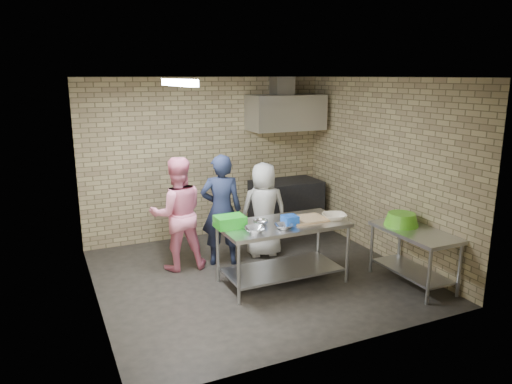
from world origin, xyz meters
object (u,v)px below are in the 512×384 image
bottle_green (303,116)px  woman_pink (177,214)px  woman_white (264,210)px  blue_tub (290,220)px  prep_table (282,253)px  stove (286,206)px  bottle_red (283,116)px  man_navy (221,210)px  green_crate (230,222)px  green_basin (401,219)px  side_counter (413,257)px

bottle_green → woman_pink: bottle_green is taller
woman_pink → woman_white: (1.33, -0.04, -0.09)m
blue_tub → woman_white: woman_white is taller
prep_table → woman_white: 1.09m
woman_pink → blue_tub: bearing=141.1°
bottle_green → woman_pink: (-2.68, -1.16, -1.20)m
stove → woman_pink: woman_pink is taller
bottle_red → man_navy: bearing=-142.6°
woman_white → bottle_green: bearing=-126.1°
prep_table → bottle_green: bearing=55.1°
prep_table → green_crate: green_crate is taller
prep_table → stove: stove is taller
green_crate → green_basin: green_crate is taller
prep_table → blue_tub: 0.49m
blue_tub → woman_pink: woman_pink is taller
prep_table → green_basin: 1.67m
bottle_red → bottle_green: bearing=0.0°
blue_tub → woman_pink: 1.66m
green_basin → bottle_green: 2.98m
stove → woman_white: (-0.90, -0.97, 0.28)m
side_counter → green_crate: (-2.26, 0.88, 0.53)m
prep_table → green_crate: 0.86m
blue_tub → green_basin: 1.54m
green_basin → woman_pink: bearing=149.4°
side_counter → woman_white: (-1.35, 1.78, 0.35)m
prep_table → stove: bearing=60.9°
side_counter → man_navy: bearing=140.0°
man_navy → woman_white: man_navy is taller
stove → bottle_green: 1.65m
prep_table → woman_pink: 1.60m
prep_table → green_basin: bearing=-18.5°
green_basin → side_counter: bearing=-85.4°
green_crate → man_navy: 0.87m
prep_table → green_crate: bearing=170.3°
prep_table → side_counter: size_ratio=1.39×
blue_tub → woman_white: 1.14m
blue_tub → bottle_red: size_ratio=1.03×
bottle_green → woman_pink: bearing=-156.5°
stove → blue_tub: blue_tub is taller
prep_table → green_basin: size_ratio=3.63×
stove → prep_table: bearing=-119.1°
blue_tub → green_basin: bearing=-15.6°
side_counter → prep_table: bearing=153.8°
side_counter → green_basin: bearing=94.6°
prep_table → woman_white: size_ratio=1.15×
bottle_green → prep_table: bearing=-124.9°
green_crate → woman_pink: 1.04m
prep_table → bottle_green: size_ratio=11.14×
blue_tub → woman_pink: size_ratio=0.11×
green_basin → woman_white: (-1.33, 1.53, -0.11)m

